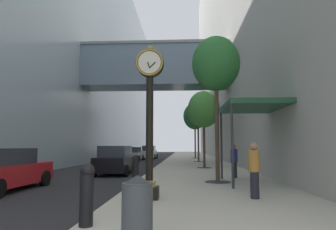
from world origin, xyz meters
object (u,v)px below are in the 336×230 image
(car_white_mid, at_px, (149,153))
(bollard_nearest, at_px, (87,193))
(trash_bin, at_px, (137,206))
(car_red_trailing, at_px, (1,170))
(street_tree_mid_near, at_px, (204,110))
(street_tree_far, at_px, (195,116))
(pedestrian_walking, at_px, (234,160))
(car_silver_far, at_px, (133,154))
(car_black_near, at_px, (116,160))
(bollard_third, at_px, (136,169))
(street_tree_mid_far, at_px, (198,114))
(street_tree_near, at_px, (216,65))
(pedestrian_by_clock, at_px, (254,169))
(street_clock, at_px, (150,112))

(car_white_mid, bearing_deg, bollard_nearest, -85.41)
(trash_bin, relative_size, car_red_trailing, 0.23)
(street_tree_mid_near, xyz_separation_m, car_white_mid, (-5.97, 17.33, -3.46))
(street_tree_far, bearing_deg, pedestrian_walking, -87.54)
(street_tree_far, bearing_deg, car_silver_far, -146.76)
(street_tree_mid_near, relative_size, car_black_near, 1.27)
(pedestrian_walking, distance_m, car_black_near, 7.19)
(bollard_third, xyz_separation_m, street_tree_mid_far, (3.33, 17.99, 4.08))
(trash_bin, bearing_deg, street_tree_near, 74.34)
(street_tree_far, distance_m, car_silver_far, 9.76)
(pedestrian_walking, xyz_separation_m, car_silver_far, (-8.14, 18.55, -0.23))
(street_tree_mid_near, height_order, pedestrian_by_clock, street_tree_mid_near)
(street_tree_near, height_order, street_tree_mid_far, street_tree_near)
(bollard_third, bearing_deg, street_tree_far, 82.78)
(pedestrian_by_clock, bearing_deg, street_clock, -176.35)
(street_clock, xyz_separation_m, pedestrian_by_clock, (3.09, 0.20, -1.67))
(pedestrian_by_clock, bearing_deg, car_red_trailing, 168.31)
(street_tree_near, xyz_separation_m, street_tree_mid_near, (0.00, 8.33, -0.99))
(street_clock, xyz_separation_m, car_black_near, (-3.06, 8.98, -1.86))
(bollard_nearest, xyz_separation_m, pedestrian_by_clock, (3.96, 3.21, 0.24))
(street_tree_mid_far, bearing_deg, car_white_mid, 123.56)
(street_tree_far, relative_size, car_black_near, 1.63)
(street_tree_mid_near, bearing_deg, car_black_near, -147.43)
(pedestrian_by_clock, distance_m, car_black_near, 10.73)
(street_clock, xyz_separation_m, bollard_nearest, (-0.87, -3.01, -1.91))
(bollard_third, xyz_separation_m, car_white_mid, (-2.64, 26.99, 0.06))
(bollard_nearest, bearing_deg, trash_bin, -34.08)
(street_clock, xyz_separation_m, street_tree_mid_far, (2.47, 20.84, 2.17))
(bollard_nearest, distance_m, bollard_third, 5.86)
(pedestrian_walking, xyz_separation_m, car_white_mid, (-6.97, 23.90, -0.16))
(bollard_nearest, xyz_separation_m, street_tree_mid_near, (3.33, 15.52, 3.52))
(street_tree_mid_near, relative_size, pedestrian_by_clock, 3.34)
(car_white_mid, height_order, car_silver_far, car_white_mid)
(car_silver_far, distance_m, car_red_trailing, 22.49)
(street_tree_mid_near, bearing_deg, car_silver_far, 120.80)
(car_black_near, distance_m, car_white_mid, 20.86)
(car_white_mid, distance_m, car_red_trailing, 27.90)
(street_tree_far, distance_m, car_red_trailing, 28.75)
(street_clock, bearing_deg, car_black_near, 108.78)
(street_tree_mid_far, relative_size, street_tree_far, 0.84)
(trash_bin, bearing_deg, car_red_trailing, 136.06)
(bollard_third, bearing_deg, pedestrian_walking, 35.54)
(street_tree_mid_far, xyz_separation_m, car_white_mid, (-5.97, 9.00, -4.01))
(street_tree_near, bearing_deg, pedestrian_walking, 60.54)
(street_tree_mid_far, bearing_deg, bollard_nearest, -97.95)
(street_tree_near, xyz_separation_m, street_tree_mid_far, (0.00, 16.67, -0.43))
(street_tree_far, distance_m, pedestrian_walking, 23.68)
(car_black_near, xyz_separation_m, car_white_mid, (-0.45, 20.86, 0.01))
(car_black_near, bearing_deg, street_tree_mid_far, 65.04)
(street_clock, height_order, street_tree_mid_near, street_tree_mid_near)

